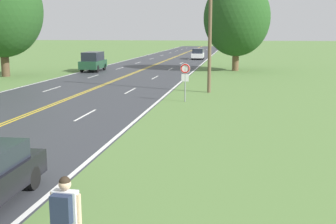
{
  "coord_description": "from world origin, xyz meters",
  "views": [
    {
      "loc": [
        10.52,
        -3.36,
        4.15
      ],
      "look_at": [
        8.03,
        11.5,
        1.27
      ],
      "focal_mm": 45.0,
      "sensor_mm": 36.0,
      "label": 1
    }
  ],
  "objects_px": {
    "tree_left_verge": "(1,10)",
    "car_dark_green_suv_mid_near": "(93,61)",
    "traffic_sign": "(185,73)",
    "tree_behind_sign": "(237,18)",
    "car_white_van_mid_far": "(198,54)",
    "hitchhiker_person": "(65,213)"
  },
  "relations": [
    {
      "from": "tree_left_verge",
      "to": "car_dark_green_suv_mid_near",
      "type": "xyz_separation_m",
      "value": [
        6.36,
        6.39,
        -5.0
      ]
    },
    {
      "from": "traffic_sign",
      "to": "tree_behind_sign",
      "type": "bearing_deg",
      "value": 82.55
    },
    {
      "from": "traffic_sign",
      "to": "tree_behind_sign",
      "type": "height_order",
      "value": "tree_behind_sign"
    },
    {
      "from": "tree_behind_sign",
      "to": "car_white_van_mid_far",
      "type": "xyz_separation_m",
      "value": [
        -5.88,
        18.78,
        -4.73
      ]
    },
    {
      "from": "hitchhiker_person",
      "to": "tree_behind_sign",
      "type": "distance_m",
      "value": 39.99
    },
    {
      "from": "hitchhiker_person",
      "to": "car_dark_green_suv_mid_near",
      "type": "distance_m",
      "value": 38.43
    },
    {
      "from": "tree_left_verge",
      "to": "car_white_van_mid_far",
      "type": "bearing_deg",
      "value": 61.56
    },
    {
      "from": "traffic_sign",
      "to": "car_white_van_mid_far",
      "type": "relative_size",
      "value": 0.48
    },
    {
      "from": "traffic_sign",
      "to": "tree_behind_sign",
      "type": "xyz_separation_m",
      "value": [
        2.78,
        21.29,
        3.86
      ]
    },
    {
      "from": "car_white_van_mid_far",
      "to": "traffic_sign",
      "type": "bearing_deg",
      "value": 2.01
    },
    {
      "from": "hitchhiker_person",
      "to": "car_white_van_mid_far",
      "type": "relative_size",
      "value": 0.35
    },
    {
      "from": "traffic_sign",
      "to": "car_white_van_mid_far",
      "type": "bearing_deg",
      "value": 94.41
    },
    {
      "from": "tree_left_verge",
      "to": "car_white_van_mid_far",
      "type": "distance_m",
      "value": 32.74
    },
    {
      "from": "hitchhiker_person",
      "to": "tree_behind_sign",
      "type": "height_order",
      "value": "tree_behind_sign"
    },
    {
      "from": "car_dark_green_suv_mid_near",
      "to": "tree_left_verge",
      "type": "bearing_deg",
      "value": 132.95
    },
    {
      "from": "tree_left_verge",
      "to": "tree_behind_sign",
      "type": "height_order",
      "value": "tree_left_verge"
    },
    {
      "from": "traffic_sign",
      "to": "car_dark_green_suv_mid_near",
      "type": "distance_m",
      "value": 21.75
    },
    {
      "from": "traffic_sign",
      "to": "car_white_van_mid_far",
      "type": "height_order",
      "value": "traffic_sign"
    },
    {
      "from": "tree_left_verge",
      "to": "car_dark_green_suv_mid_near",
      "type": "bearing_deg",
      "value": 45.16
    },
    {
      "from": "tree_behind_sign",
      "to": "car_dark_green_suv_mid_near",
      "type": "bearing_deg",
      "value": -167.7
    },
    {
      "from": "car_dark_green_suv_mid_near",
      "to": "car_white_van_mid_far",
      "type": "relative_size",
      "value": 0.9
    },
    {
      "from": "car_white_van_mid_far",
      "to": "tree_behind_sign",
      "type": "bearing_deg",
      "value": 14.97
    }
  ]
}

